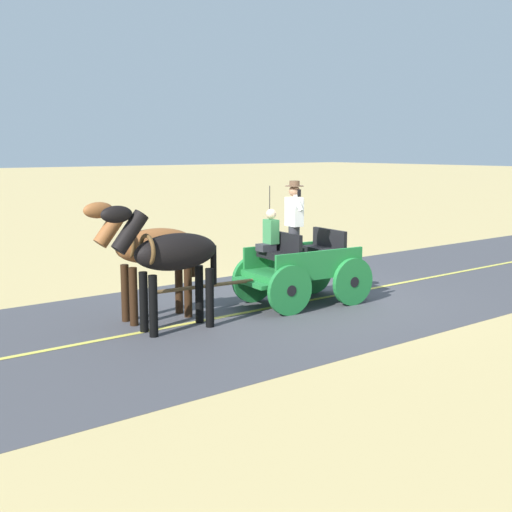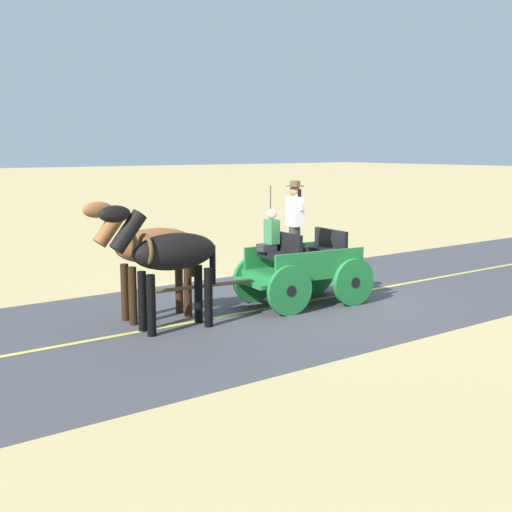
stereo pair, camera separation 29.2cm
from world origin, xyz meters
name	(u,v)px [view 1 (the left image)]	position (x,y,z in m)	size (l,w,h in m)	color
ground_plane	(312,300)	(0.00, 0.00, 0.00)	(200.00, 200.00, 0.00)	tan
road_surface	(312,300)	(0.00, 0.00, 0.00)	(6.36, 160.00, 0.01)	#424247
road_centre_stripe	(312,300)	(0.00, 0.00, 0.01)	(0.12, 160.00, 0.00)	#DBCC4C
horse_drawn_carriage	(299,264)	(-0.09, 0.44, 0.82)	(1.65, 4.52, 2.50)	#1E7233
horse_near_side	(170,255)	(-0.20, 3.49, 1.32)	(0.65, 2.13, 2.21)	black
horse_off_side	(150,249)	(0.64, 3.41, 1.32)	(0.67, 2.14, 2.21)	brown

